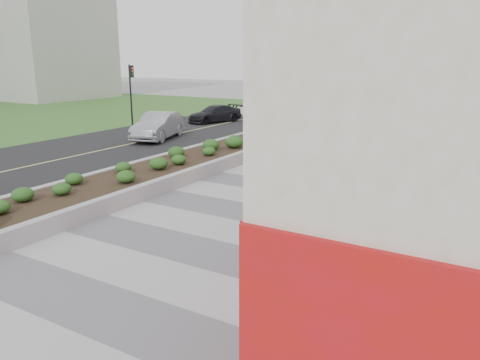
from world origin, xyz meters
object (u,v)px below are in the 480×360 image
(skateboarder, at_px, (281,165))
(car_silver, at_px, (158,126))
(planter, at_px, (163,168))
(traffic_signal_near, at_px, (254,91))
(traffic_signal_far, at_px, (131,86))
(car_dark, at_px, (215,114))

(skateboarder, relative_size, car_silver, 0.30)
(planter, height_order, car_silver, car_silver)
(traffic_signal_near, bearing_deg, skateboarder, -55.37)
(planter, relative_size, traffic_signal_far, 4.29)
(skateboarder, bearing_deg, traffic_signal_far, 135.73)
(traffic_signal_far, relative_size, car_silver, 0.89)
(traffic_signal_far, xyz_separation_m, skateboarder, (15.33, -8.37, -2.04))
(planter, distance_m, car_silver, 9.42)
(planter, bearing_deg, car_silver, 131.20)
(traffic_signal_near, bearing_deg, planter, -80.65)
(traffic_signal_near, xyz_separation_m, car_dark, (-5.76, 4.50, -2.14))
(skateboarder, height_order, car_silver, car_silver)
(car_dark, bearing_deg, traffic_signal_near, -17.67)
(traffic_signal_far, distance_m, car_dark, 6.43)
(planter, distance_m, skateboarder, 4.70)
(car_silver, bearing_deg, car_dark, 81.77)
(traffic_signal_near, xyz_separation_m, traffic_signal_far, (-9.20, -0.50, 0.00))
(planter, height_order, traffic_signal_far, traffic_signal_far)
(planter, relative_size, skateboarder, 12.67)
(planter, xyz_separation_m, car_silver, (-6.20, 7.08, 0.35))
(planter, xyz_separation_m, traffic_signal_near, (-1.73, 10.50, 2.34))
(traffic_signal_far, relative_size, skateboarder, 2.96)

